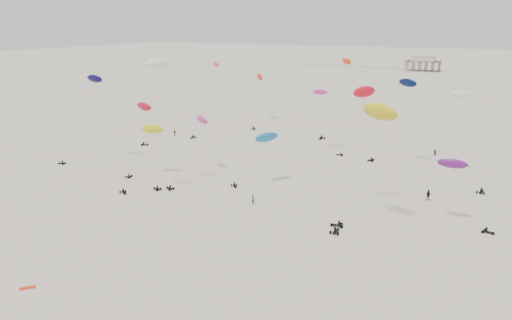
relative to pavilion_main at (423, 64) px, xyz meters
The scene contains 24 objects.
ground_plane 150.39m from the pavilion_main, 86.19° to the right, with size 900.00×900.00×0.00m, color beige.
pavilion_main is the anchor object (origin of this frame).
pier_fence 52.11m from the pavilion_main, behind, with size 80.20×0.20×1.50m.
rig_0 207.39m from the pavilion_main, 87.85° to the right, with size 6.50×11.51×21.76m.
rig_1 238.47m from the pavilion_main, 79.57° to the right, with size 9.09×13.81×20.27m.
rig_2 219.86m from the pavilion_main, 97.09° to the right, with size 3.86×17.12×22.81m.
rig_3 254.23m from the pavilion_main, 88.30° to the right, with size 7.59×9.31×11.21m.
rig_4 229.74m from the pavilion_main, 82.91° to the right, with size 9.94×4.28×19.36m.
rig_5 198.54m from the pavilion_main, 96.12° to the right, with size 8.93×18.83×19.90m.
rig_6 268.77m from the pavilion_main, 92.34° to the right, with size 5.88×6.23×16.96m.
rig_7 253.98m from the pavilion_main, 91.76° to the right, with size 5.07×17.48×17.29m.
rig_8 258.31m from the pavilion_main, 97.73° to the right, with size 8.07×9.61×20.26m.
rig_9 239.22m from the pavilion_main, 98.68° to the right, with size 8.37×8.61×11.87m.
rig_10 224.78m from the pavilion_main, 87.46° to the right, with size 9.55×5.18×15.79m.
rig_11 262.24m from the pavilion_main, 83.91° to the right, with size 3.83×14.05×21.68m.
rig_12 262.75m from the pavilion_main, 80.43° to the right, with size 9.58×4.37×11.28m.
rig_13 266.99m from the pavilion_main, 83.20° to the right, with size 8.22×11.00×19.71m.
rig_14 259.89m from the pavilion_main, 93.48° to the right, with size 6.24×6.69×11.02m.
rig_15 264.97m from the pavilion_main, 91.98° to the right, with size 4.51×6.14×24.57m.
spectator_0 265.94m from the pavilion_main, 87.57° to the right, with size 0.71×0.49×1.95m, color black.
spectator_1 253.00m from the pavilion_main, 81.23° to the right, with size 1.12×0.65×2.30m, color black.
spectator_2 229.36m from the pavilion_main, 98.26° to the right, with size 1.19×0.64×2.02m, color black.
spectator_3 220.64m from the pavilion_main, 80.73° to the right, with size 0.75×0.51×2.06m, color black.
grounded_kite_b 303.41m from the pavilion_main, 90.05° to the right, with size 1.80×0.70×0.07m, color red.
Camera 1 is at (38.35, 10.75, 31.07)m, focal length 35.00 mm.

